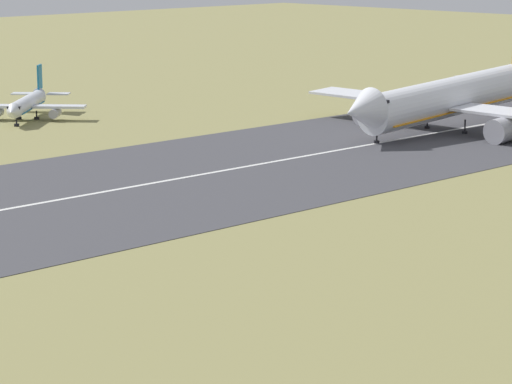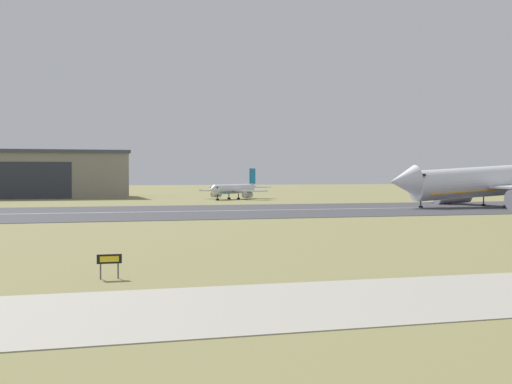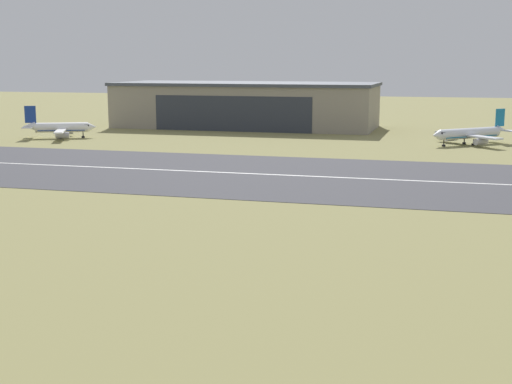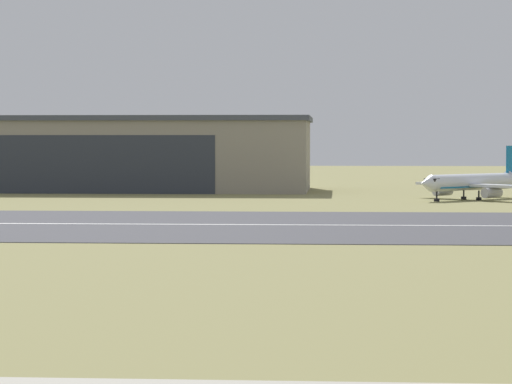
% 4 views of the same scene
% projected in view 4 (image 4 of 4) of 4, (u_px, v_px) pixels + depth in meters
% --- Properties ---
extents(runway_strip, '(464.05, 47.15, 0.06)m').
position_uv_depth(runway_strip, '(73.00, 224.00, 130.95)').
color(runway_strip, '#3D3D42').
rests_on(runway_strip, ground_plane).
extents(runway_centreline, '(417.64, 0.70, 0.01)m').
position_uv_depth(runway_centreline, '(73.00, 224.00, 130.94)').
color(runway_centreline, silver).
rests_on(runway_centreline, runway_strip).
extents(hangar_building, '(77.32, 29.89, 13.29)m').
position_uv_depth(hangar_building, '(97.00, 153.00, 218.72)').
color(hangar_building, gray).
rests_on(hangar_building, ground_plane).
extents(airplane_parked_centre, '(20.70, 19.86, 8.21)m').
position_uv_depth(airplane_parked_centre, '(472.00, 183.00, 184.24)').
color(airplane_parked_centre, silver).
rests_on(airplane_parked_centre, ground_plane).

